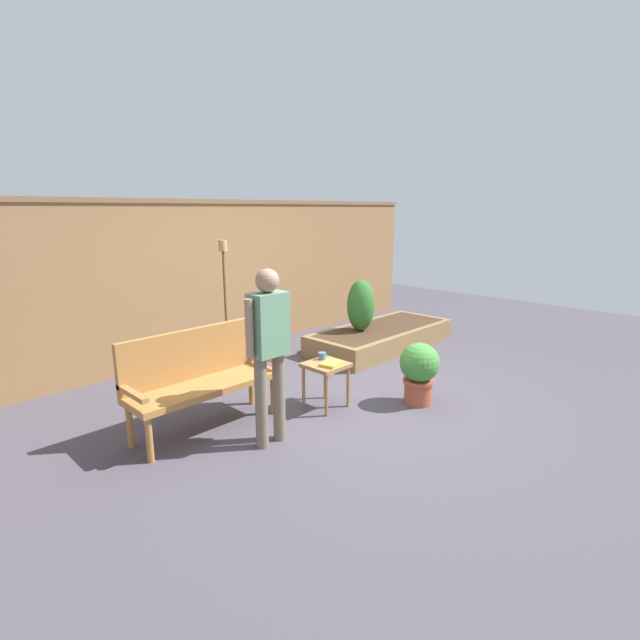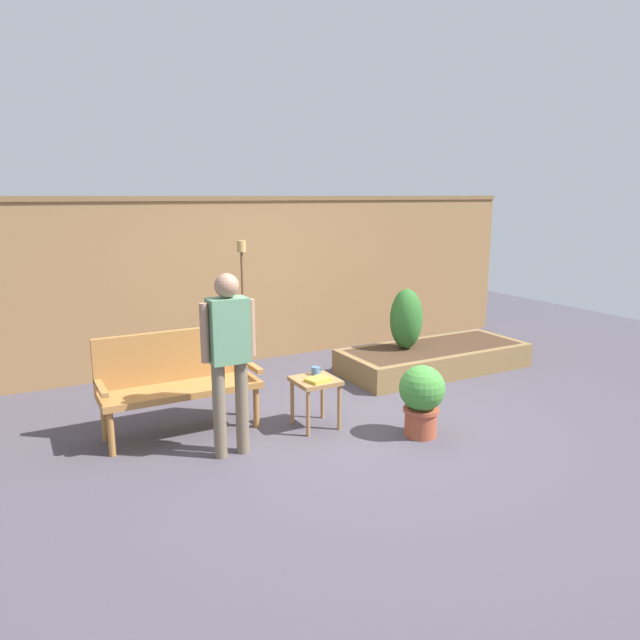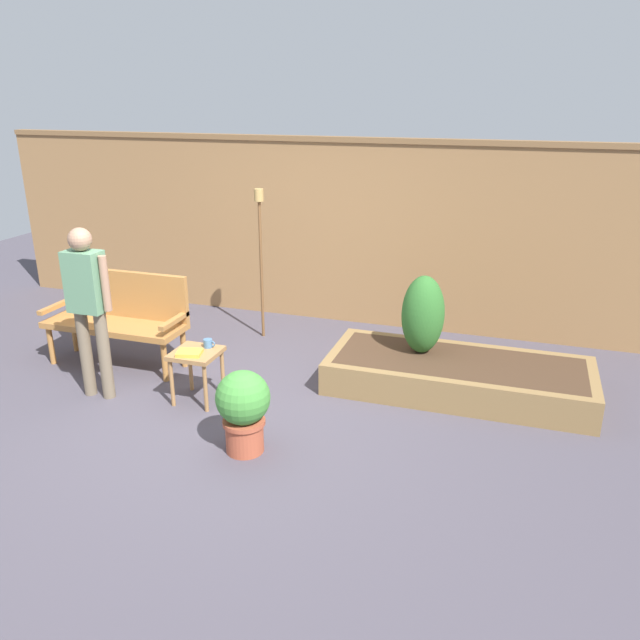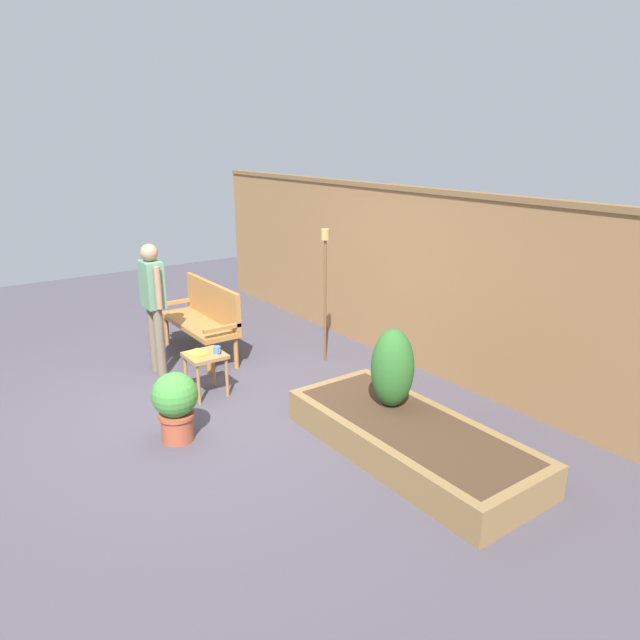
% 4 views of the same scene
% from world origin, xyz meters
% --- Properties ---
extents(ground_plane, '(14.00, 14.00, 0.00)m').
position_xyz_m(ground_plane, '(0.00, 0.00, 0.00)').
color(ground_plane, '#47424C').
extents(fence_back, '(8.40, 0.14, 2.16)m').
position_xyz_m(fence_back, '(0.00, 2.60, 1.09)').
color(fence_back, olive).
rests_on(fence_back, ground_plane).
extents(garden_bench, '(1.44, 0.48, 0.94)m').
position_xyz_m(garden_bench, '(-1.49, 0.66, 0.54)').
color(garden_bench, '#A87038').
rests_on(garden_bench, ground_plane).
extents(side_table, '(0.40, 0.40, 0.48)m').
position_xyz_m(side_table, '(-0.33, 0.12, 0.40)').
color(side_table, '#9E7042').
rests_on(side_table, ground_plane).
extents(cup_on_table, '(0.11, 0.08, 0.08)m').
position_xyz_m(cup_on_table, '(-0.26, 0.24, 0.52)').
color(cup_on_table, teal).
rests_on(cup_on_table, side_table).
extents(book_on_table, '(0.24, 0.21, 0.03)m').
position_xyz_m(book_on_table, '(-0.34, 0.04, 0.50)').
color(book_on_table, gold).
rests_on(book_on_table, side_table).
extents(potted_boxwood, '(0.42, 0.42, 0.67)m').
position_xyz_m(potted_boxwood, '(0.43, -0.52, 0.38)').
color(potted_boxwood, '#A84C33').
rests_on(potted_boxwood, ground_plane).
extents(raised_planter_bed, '(2.40, 1.00, 0.30)m').
position_xyz_m(raised_planter_bed, '(1.87, 1.05, 0.15)').
color(raised_planter_bed, olive).
rests_on(raised_planter_bed, ground_plane).
extents(shrub_near_bench, '(0.40, 0.40, 0.75)m').
position_xyz_m(shrub_near_bench, '(1.50, 1.16, 0.68)').
color(shrub_near_bench, brown).
rests_on(shrub_near_bench, raised_planter_bed).
extents(tiki_torch, '(0.10, 0.10, 1.67)m').
position_xyz_m(tiki_torch, '(-0.40, 1.77, 1.15)').
color(tiki_torch, brown).
rests_on(tiki_torch, ground_plane).
extents(person_by_bench, '(0.47, 0.20, 1.56)m').
position_xyz_m(person_by_bench, '(-1.24, -0.07, 0.93)').
color(person_by_bench, '#70604C').
rests_on(person_by_bench, ground_plane).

